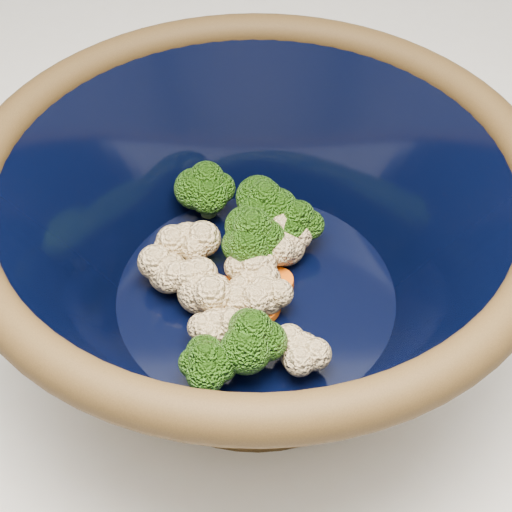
% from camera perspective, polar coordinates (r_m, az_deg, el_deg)
% --- Properties ---
extents(mixing_bowl, '(0.47, 0.47, 0.16)m').
position_cam_1_polar(mixing_bowl, '(0.49, 0.00, 1.26)').
color(mixing_bowl, black).
rests_on(mixing_bowl, counter).
extents(vegetable_pile, '(0.13, 0.20, 0.06)m').
position_cam_1_polar(vegetable_pile, '(0.52, -1.24, -0.19)').
color(vegetable_pile, '#608442').
rests_on(vegetable_pile, mixing_bowl).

